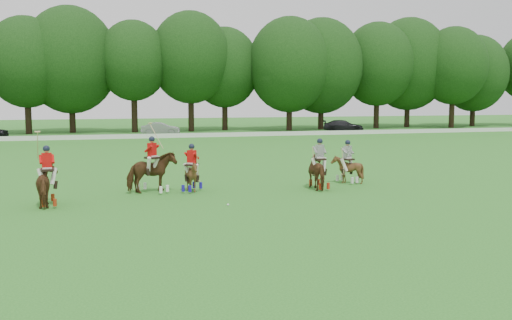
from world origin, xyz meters
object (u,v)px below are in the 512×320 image
object	(u,v)px
polo_red_a	(48,184)
polo_red_b	(152,172)
polo_red_c	(192,175)
polo_stripe_b	(347,168)
car_mid	(160,129)
polo_ball	(228,205)
car_right	(343,126)
polo_stripe_a	(319,171)

from	to	relation	value
polo_red_a	polo_red_b	world-z (taller)	polo_red_b
polo_red_c	polo_stripe_b	world-z (taller)	polo_red_c
car_mid	polo_ball	world-z (taller)	car_mid
polo_red_c	polo_stripe_b	size ratio (longest dim) A/B	1.01
polo_stripe_b	polo_ball	bearing A→B (deg)	-149.49
car_right	polo_red_c	bearing A→B (deg)	169.19
car_mid	polo_red_c	distance (m)	37.68
car_right	polo_stripe_a	xyz separation A→B (m)	(-18.49, -38.41, 0.14)
car_right	polo_red_c	distance (m)	44.68
polo_red_c	polo_stripe_b	bearing A→B (deg)	2.99
polo_red_a	polo_stripe_b	world-z (taller)	polo_red_a
polo_stripe_a	polo_red_c	bearing A→B (deg)	171.74
polo_stripe_a	polo_ball	bearing A→B (deg)	-150.21
car_right	polo_stripe_b	xyz separation A→B (m)	(-16.57, -37.19, 0.04)
car_right	polo_red_b	world-z (taller)	polo_red_b
polo_red_a	polo_ball	xyz separation A→B (m)	(6.62, -1.84, -0.79)
car_right	polo_stripe_b	distance (m)	40.71
polo_red_c	polo_stripe_a	distance (m)	5.72
polo_stripe_b	car_mid	bearing A→B (deg)	97.53
polo_red_a	polo_red_b	bearing A→B (deg)	25.35
polo_red_c	polo_stripe_a	world-z (taller)	polo_stripe_a
car_right	polo_red_c	world-z (taller)	polo_red_c
polo_red_a	car_mid	bearing A→B (deg)	77.82
car_right	polo_stripe_a	size ratio (longest dim) A/B	2.08
car_mid	polo_red_c	xyz separation A→B (m)	(-2.67, -37.59, 0.06)
car_right	polo_red_a	xyz separation A→B (m)	(-29.98, -39.35, 0.15)
polo_stripe_a	polo_stripe_b	world-z (taller)	polo_stripe_a
car_mid	polo_stripe_a	xyz separation A→B (m)	(2.99, -38.41, 0.15)
polo_stripe_a	polo_stripe_b	distance (m)	2.28
car_mid	polo_red_b	xyz separation A→B (m)	(-4.36, -37.40, 0.22)
polo_red_c	polo_ball	xyz separation A→B (m)	(0.79, -3.61, -0.70)
car_mid	car_right	size ratio (longest dim) A/B	0.87
polo_stripe_b	polo_red_a	bearing A→B (deg)	-170.84
car_mid	polo_ball	size ratio (longest dim) A/B	45.76
polo_ball	polo_red_c	bearing A→B (deg)	102.43
polo_red_c	car_mid	bearing A→B (deg)	85.94
car_mid	polo_stripe_b	xyz separation A→B (m)	(4.92, -37.19, 0.05)
car_mid	polo_red_b	world-z (taller)	polo_red_b
polo_red_b	polo_stripe_b	bearing A→B (deg)	1.26
polo_red_b	car_right	bearing A→B (deg)	55.35
car_mid	polo_red_c	size ratio (longest dim) A/B	1.95
polo_red_b	polo_red_c	world-z (taller)	polo_red_b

